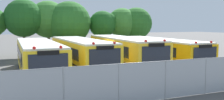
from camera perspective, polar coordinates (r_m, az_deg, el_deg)
The scene contains 12 objects.
ground_plane at distance 20.84m, azimuth -2.01°, elevation -4.46°, with size 160.00×160.00×0.00m, color #514F4C.
school_bus_0 at distance 19.31m, azimuth -16.33°, elevation -1.42°, with size 2.63×11.56×2.59m.
school_bus_1 at distance 20.26m, azimuth -7.09°, elevation -0.78°, with size 2.78×10.75×2.67m.
school_bus_2 at distance 21.30m, azimuth 2.45°, elevation -0.29°, with size 2.87×11.27×2.76m.
school_bus_3 at distance 22.96m, azimuth 10.43°, elevation -0.18°, with size 2.78×11.54×2.57m.
tree_1 at distance 29.83m, azimuth -18.95°, elevation 6.77°, with size 4.30×4.22×6.50m.
tree_2 at distance 30.59m, azimuth -14.39°, elevation 6.66°, with size 4.31×4.31×6.44m.
tree_3 at distance 29.94m, azimuth -9.84°, elevation 5.89°, with size 4.99×4.99×6.38m.
tree_4 at distance 30.76m, azimuth -1.94°, elevation 5.90°, with size 3.25×3.25×5.33m.
tree_5 at distance 32.06m, azimuth 2.23°, elevation 6.20°, with size 3.69×3.69×5.73m.
tree_6 at distance 32.70m, azimuth 5.63°, elevation 5.95°, with size 4.03×4.03×5.84m.
chainlink_fence at distance 12.88m, azimuth 11.91°, elevation -6.45°, with size 15.22×0.07×1.95m.
Camera 1 is at (-7.05, -19.25, 3.73)m, focal length 40.67 mm.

